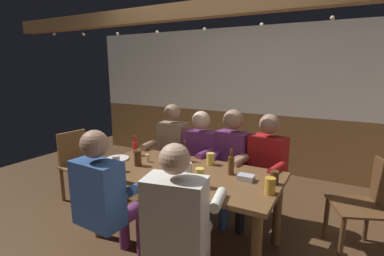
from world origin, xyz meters
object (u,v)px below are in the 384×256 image
(bottle_1, at_px, (135,148))
(pint_glass_0, at_px, (274,178))
(pint_glass_4, at_px, (200,178))
(pint_glass_1, at_px, (270,186))
(chair_empty_near_left, at_px, (79,163))
(condiment_caddy, at_px, (246,178))
(plate_0, at_px, (118,159))
(bottle_2, at_px, (231,165))
(pint_glass_8, at_px, (210,159))
(pint_glass_5, at_px, (188,169))
(pint_glass_7, at_px, (102,159))
(person_5, at_px, (179,217))
(table_candle, at_px, (147,158))
(pint_glass_3, at_px, (138,158))
(person_1, at_px, (199,156))
(pint_glass_2, at_px, (116,163))
(dining_table, at_px, (185,181))
(person_4, at_px, (106,195))
(person_2, at_px, (229,159))
(person_0, at_px, (170,150))
(person_3, at_px, (264,166))
(pint_glass_6, at_px, (171,156))

(bottle_1, xyz_separation_m, pint_glass_0, (1.55, -0.08, -0.03))
(pint_glass_4, bearing_deg, pint_glass_1, 14.87)
(bottle_1, bearing_deg, chair_empty_near_left, -179.90)
(condiment_caddy, relative_size, plate_0, 0.59)
(bottle_1, relative_size, bottle_2, 0.92)
(pint_glass_8, bearing_deg, pint_glass_5, -100.45)
(condiment_caddy, relative_size, pint_glass_7, 0.99)
(person_5, relative_size, table_candle, 15.25)
(table_candle, relative_size, pint_glass_3, 0.51)
(pint_glass_3, bearing_deg, condiment_caddy, 7.85)
(person_1, distance_m, table_candle, 0.68)
(table_candle, relative_size, pint_glass_7, 0.56)
(condiment_caddy, distance_m, pint_glass_2, 1.21)
(chair_empty_near_left, xyz_separation_m, pint_glass_3, (1.19, -0.26, 0.33))
(dining_table, distance_m, person_4, 0.76)
(person_2, relative_size, pint_glass_5, 10.95)
(person_0, height_order, person_4, person_0)
(bottle_2, xyz_separation_m, pint_glass_5, (-0.34, -0.18, -0.04))
(dining_table, height_order, person_2, person_2)
(condiment_caddy, relative_size, pint_glass_0, 1.21)
(pint_glass_7, bearing_deg, pint_glass_0, 12.58)
(pint_glass_2, relative_size, pint_glass_4, 0.93)
(table_candle, bearing_deg, pint_glass_1, -7.19)
(person_1, relative_size, pint_glass_4, 7.45)
(dining_table, distance_m, chair_empty_near_left, 1.70)
(person_4, xyz_separation_m, bottle_2, (0.77, 0.80, 0.14))
(person_2, bearing_deg, pint_glass_4, 103.43)
(condiment_caddy, distance_m, pint_glass_3, 1.08)
(dining_table, height_order, person_1, person_1)
(condiment_caddy, bearing_deg, pint_glass_7, -166.72)
(bottle_2, bearing_deg, pint_glass_7, -161.96)
(person_3, xyz_separation_m, plate_0, (-1.40, -0.70, 0.06))
(condiment_caddy, bearing_deg, pint_glass_5, -167.24)
(person_5, height_order, bottle_2, person_5)
(condiment_caddy, bearing_deg, pint_glass_6, 172.61)
(person_3, distance_m, pint_glass_2, 1.52)
(person_4, xyz_separation_m, pint_glass_7, (-0.44, 0.40, 0.12))
(bottle_2, relative_size, pint_glass_2, 1.64)
(pint_glass_2, height_order, pint_glass_5, pint_glass_2)
(dining_table, distance_m, person_5, 0.76)
(pint_glass_2, bearing_deg, chair_empty_near_left, 156.86)
(pint_glass_4, height_order, pint_glass_5, pint_glass_4)
(person_1, distance_m, chair_empty_near_left, 1.58)
(person_1, height_order, bottle_2, person_1)
(table_candle, bearing_deg, pint_glass_5, -11.40)
(chair_empty_near_left, distance_m, table_candle, 1.24)
(chair_empty_near_left, bearing_deg, plate_0, 82.66)
(person_4, distance_m, pint_glass_6, 0.85)
(person_0, relative_size, pint_glass_3, 7.92)
(bottle_2, relative_size, pint_glass_4, 1.52)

